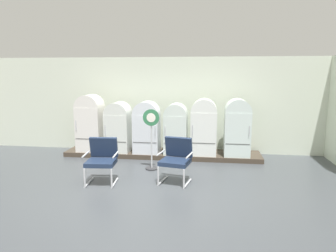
# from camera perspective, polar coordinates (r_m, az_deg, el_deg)

# --- Properties ---
(ground) EXTENTS (12.00, 10.00, 0.05)m
(ground) POSITION_cam_1_polar(r_m,az_deg,el_deg) (6.12, -5.44, -13.26)
(ground) COLOR #404449
(back_wall) EXTENTS (11.76, 0.12, 2.82)m
(back_wall) POSITION_cam_1_polar(r_m,az_deg,el_deg) (9.28, -0.54, 4.01)
(back_wall) COLOR silver
(back_wall) RESTS_ON ground
(display_plinth) EXTENTS (5.55, 0.95, 0.13)m
(display_plinth) POSITION_cam_1_polar(r_m,az_deg,el_deg) (8.90, -1.10, -5.14)
(display_plinth) COLOR #43382C
(display_plinth) RESTS_ON ground
(refrigerator_0) EXTENTS (0.69, 0.65, 1.62)m
(refrigerator_0) POSITION_cam_1_polar(r_m,az_deg,el_deg) (9.14, -14.21, 0.87)
(refrigerator_0) COLOR white
(refrigerator_0) RESTS_ON display_plinth
(refrigerator_1) EXTENTS (0.67, 0.69, 1.42)m
(refrigerator_1) POSITION_cam_1_polar(r_m,az_deg,el_deg) (8.90, -9.17, 0.07)
(refrigerator_1) COLOR silver
(refrigerator_1) RESTS_ON display_plinth
(refrigerator_2) EXTENTS (0.71, 0.61, 1.45)m
(refrigerator_2) POSITION_cam_1_polar(r_m,az_deg,el_deg) (8.66, -3.97, 0.01)
(refrigerator_2) COLOR white
(refrigerator_2) RESTS_ON display_plinth
(refrigerator_3) EXTENTS (0.62, 0.66, 1.40)m
(refrigerator_3) POSITION_cam_1_polar(r_m,az_deg,el_deg) (8.56, 1.46, -0.23)
(refrigerator_3) COLOR silver
(refrigerator_3) RESTS_ON display_plinth
(refrigerator_4) EXTENTS (0.70, 0.65, 1.54)m
(refrigerator_4) POSITION_cam_1_polar(r_m,az_deg,el_deg) (8.50, 6.63, 0.13)
(refrigerator_4) COLOR white
(refrigerator_4) RESTS_ON display_plinth
(refrigerator_5) EXTENTS (0.69, 0.69, 1.55)m
(refrigerator_5) POSITION_cam_1_polar(r_m,az_deg,el_deg) (8.55, 12.68, 0.04)
(refrigerator_5) COLOR silver
(refrigerator_5) RESTS_ON display_plinth
(armchair_left) EXTENTS (0.71, 0.69, 0.97)m
(armchair_left) POSITION_cam_1_polar(r_m,az_deg,el_deg) (6.86, -12.11, -5.75)
(armchair_left) COLOR silver
(armchair_left) RESTS_ON ground
(armchair_right) EXTENTS (0.76, 0.76, 0.97)m
(armchair_right) POSITION_cam_1_polar(r_m,az_deg,el_deg) (6.74, 1.53, -5.81)
(armchair_right) COLOR silver
(armchair_right) RESTS_ON ground
(sign_stand) EXTENTS (0.40, 0.32, 1.50)m
(sign_stand) POSITION_cam_1_polar(r_m,az_deg,el_deg) (7.57, -3.08, -2.99)
(sign_stand) COLOR #2D2D30
(sign_stand) RESTS_ON ground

